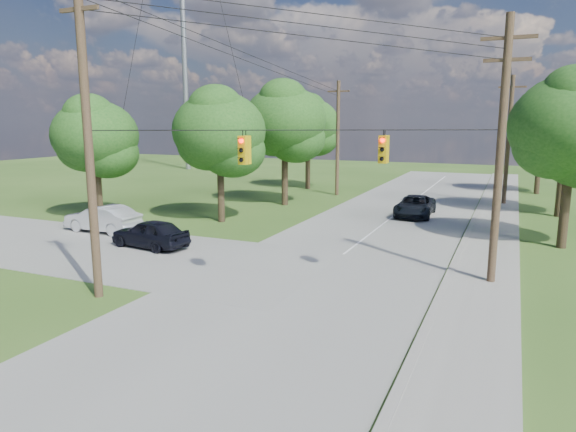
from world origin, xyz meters
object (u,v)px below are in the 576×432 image
at_px(pole_sw, 87,130).
at_px(car_cross_silver, 103,219).
at_px(pole_north_w, 338,137).
at_px(pole_ne, 501,149).
at_px(car_main_north, 415,206).
at_px(pole_north_e, 508,140).
at_px(car_cross_dark, 150,233).

height_order(pole_sw, car_cross_silver, pole_sw).
bearing_deg(pole_north_w, pole_ne, -57.71).
xyz_separation_m(car_cross_silver, car_main_north, (16.10, 12.72, -0.09)).
bearing_deg(car_cross_silver, pole_north_w, 161.93).
bearing_deg(car_main_north, pole_north_e, 53.82).
xyz_separation_m(pole_sw, car_cross_silver, (-8.15, 8.90, -5.40)).
bearing_deg(pole_sw, pole_ne, 29.38).
distance_m(pole_north_w, car_main_north, 12.36).
xyz_separation_m(pole_ne, car_main_north, (-5.55, 14.02, -4.73)).
relative_size(pole_sw, car_cross_silver, 2.48).
height_order(pole_ne, car_main_north, pole_ne).
bearing_deg(pole_ne, pole_north_w, 122.29).
height_order(pole_north_e, car_cross_silver, pole_north_e).
xyz_separation_m(car_cross_dark, car_cross_silver, (-5.08, 1.99, 0.05)).
height_order(pole_ne, car_cross_silver, pole_ne).
distance_m(car_cross_dark, car_cross_silver, 5.46).
distance_m(pole_ne, car_cross_silver, 22.17).
bearing_deg(pole_ne, car_cross_silver, 176.56).
distance_m(car_cross_silver, car_main_north, 20.52).
xyz_separation_m(pole_sw, car_main_north, (7.95, 21.62, -5.49)).
bearing_deg(pole_north_e, car_cross_silver, -136.28).
height_order(pole_sw, pole_ne, pole_sw).
bearing_deg(pole_ne, pole_sw, -150.62).
bearing_deg(pole_sw, car_cross_silver, 132.47).
height_order(pole_north_e, pole_north_w, same).
bearing_deg(pole_north_w, pole_sw, -89.23).
relative_size(pole_ne, pole_north_e, 1.05).
bearing_deg(pole_north_e, pole_ne, -90.00).
bearing_deg(pole_sw, pole_north_w, 90.77).
bearing_deg(car_cross_dark, pole_sw, 30.91).
relative_size(car_cross_dark, car_cross_silver, 0.91).
relative_size(pole_north_e, car_main_north, 1.95).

